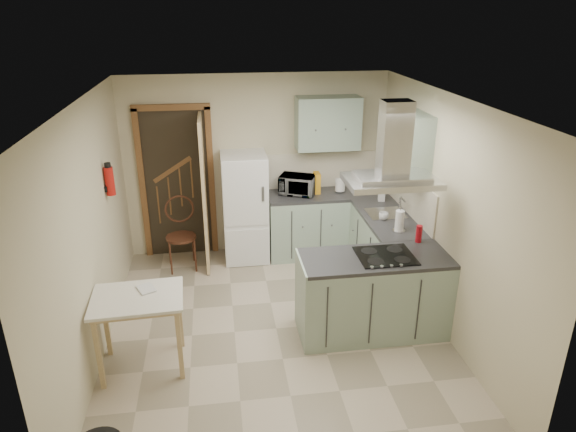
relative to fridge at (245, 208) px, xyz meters
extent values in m
plane|color=#B8A78F|center=(0.20, -1.80, -0.75)|extent=(4.20, 4.20, 0.00)
plane|color=silver|center=(0.20, -1.80, 1.75)|extent=(4.20, 4.20, 0.00)
plane|color=beige|center=(0.20, 0.30, 0.50)|extent=(3.60, 0.00, 3.60)
plane|color=beige|center=(-1.60, -1.80, 0.50)|extent=(0.00, 4.20, 4.20)
plane|color=beige|center=(2.00, -1.80, 0.50)|extent=(0.00, 4.20, 4.20)
cube|color=brown|center=(-0.90, 0.27, 0.30)|extent=(1.10, 0.12, 2.10)
cube|color=white|center=(0.00, 0.00, 0.00)|extent=(0.60, 0.60, 1.50)
cube|color=#9EB2A0|center=(0.86, 0.00, -0.30)|extent=(1.08, 0.60, 0.90)
cube|color=#9EB2A0|center=(1.70, -0.68, -0.30)|extent=(0.60, 1.95, 0.90)
cube|color=beige|center=(1.16, 0.29, 0.40)|extent=(1.68, 0.02, 0.50)
cube|color=#9EB2A0|center=(1.15, 0.12, 1.10)|extent=(0.85, 0.35, 0.70)
cube|color=#9EB2A0|center=(1.82, -0.95, 1.10)|extent=(0.35, 0.90, 0.70)
cube|color=#9EB2A0|center=(1.22, -1.98, -0.30)|extent=(1.55, 0.65, 0.90)
cube|color=black|center=(1.32, -1.98, 0.16)|extent=(0.58, 0.50, 0.01)
cube|color=silver|center=(1.32, -1.98, 0.97)|extent=(0.90, 0.55, 0.10)
cube|color=silver|center=(1.70, -0.85, 0.16)|extent=(0.45, 0.40, 0.01)
cylinder|color=#B2140F|center=(-1.54, -0.90, 0.75)|extent=(0.10, 0.10, 0.32)
cube|color=tan|center=(-1.16, -2.24, -0.36)|extent=(0.87, 0.67, 0.79)
cube|color=#53371B|center=(-0.88, -0.20, -0.30)|extent=(0.44, 0.44, 0.90)
imported|color=black|center=(0.73, 0.03, 0.28)|extent=(0.56, 0.48, 0.26)
cylinder|color=white|center=(1.33, 0.02, 0.25)|extent=(0.18, 0.18, 0.20)
cube|color=orange|center=(1.00, 0.05, 0.29)|extent=(0.08, 0.19, 0.28)
imported|color=#A9ABB5|center=(1.79, -0.39, 0.25)|extent=(0.11, 0.11, 0.19)
cylinder|color=silver|center=(1.68, -1.38, 0.28)|extent=(0.13, 0.13, 0.26)
imported|color=silver|center=(1.61, -1.03, 0.20)|extent=(0.12, 0.12, 0.09)
cylinder|color=#B00F1A|center=(1.79, -1.69, 0.25)|extent=(0.09, 0.09, 0.19)
imported|color=#9E3441|center=(-1.15, -2.15, 0.08)|extent=(0.21, 0.24, 0.09)
camera|label=1|loc=(-0.36, -6.54, 2.55)|focal=32.00mm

